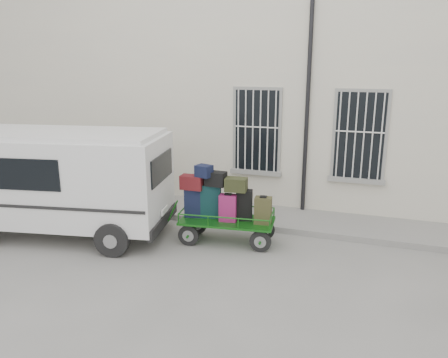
% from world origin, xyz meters
% --- Properties ---
extents(ground, '(80.00, 80.00, 0.00)m').
position_xyz_m(ground, '(0.00, 0.00, 0.00)').
color(ground, slate).
rests_on(ground, ground).
extents(building, '(24.00, 5.15, 6.00)m').
position_xyz_m(building, '(0.00, 5.50, 3.00)').
color(building, beige).
rests_on(building, ground).
extents(sidewalk, '(24.00, 1.70, 0.15)m').
position_xyz_m(sidewalk, '(0.00, 2.20, 0.07)').
color(sidewalk, gray).
rests_on(sidewalk, ground).
extents(luggage_cart, '(2.56, 1.20, 1.83)m').
position_xyz_m(luggage_cart, '(-0.52, 0.42, 0.90)').
color(luggage_cart, black).
rests_on(luggage_cart, ground).
extents(van, '(5.30, 2.95, 2.53)m').
position_xyz_m(van, '(-4.29, -0.35, 1.45)').
color(van, white).
rests_on(van, ground).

